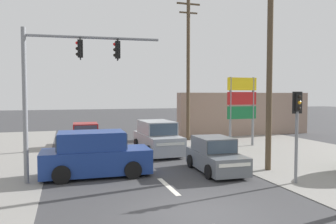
{
  "coord_description": "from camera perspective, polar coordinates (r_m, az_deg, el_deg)",
  "views": [
    {
      "loc": [
        -3.65,
        -8.56,
        3.44
      ],
      "look_at": [
        0.31,
        4.0,
        2.74
      ],
      "focal_mm": 35.0,
      "sensor_mm": 36.0,
      "label": 1
    }
  ],
  "objects": [
    {
      "name": "lane_dash_mid",
      "position": [
        12.6,
        0.03,
        -12.81
      ],
      "size": [
        0.2,
        2.4,
        0.01
      ],
      "primitive_type": "cube",
      "color": "silver",
      "rests_on": "ground"
    },
    {
      "name": "suv_oncoming_near",
      "position": [
        14.29,
        -12.59,
        -7.35
      ],
      "size": [
        4.58,
        2.14,
        1.9
      ],
      "color": "navy",
      "rests_on": "ground"
    },
    {
      "name": "shopping_plaza_sign",
      "position": [
        22.28,
        12.74,
        1.78
      ],
      "size": [
        2.1,
        0.16,
        4.6
      ],
      "color": "slate",
      "rests_on": "ground"
    },
    {
      "name": "ground_plane",
      "position": [
        9.92,
        5.51,
        -17.29
      ],
      "size": [
        140.0,
        140.0,
        0.0
      ],
      "primitive_type": "plane",
      "color": "#3A3A3D"
    },
    {
      "name": "pedestal_signal_right_kerb",
      "position": [
        13.52,
        21.55,
        -1.53
      ],
      "size": [
        0.44,
        0.29,
        3.56
      ],
      "color": "slate",
      "rests_on": "ground"
    },
    {
      "name": "suv_kerbside_parked",
      "position": [
        19.31,
        -1.86,
        -4.58
      ],
      "size": [
        2.16,
        4.59,
        1.9
      ],
      "color": "#A3A8AD",
      "rests_on": "ground"
    },
    {
      "name": "utility_pole_midground_right",
      "position": [
        15.57,
        17.31,
        9.87
      ],
      "size": [
        1.8,
        0.26,
        10.18
      ],
      "color": "#4C3D2B",
      "rests_on": "ground"
    },
    {
      "name": "shopfront_wall_far",
      "position": [
        28.64,
        13.3,
        -0.33
      ],
      "size": [
        12.0,
        1.0,
        3.6
      ],
      "primitive_type": "cube",
      "color": "gray",
      "rests_on": "ground"
    },
    {
      "name": "lane_dash_far",
      "position": [
        17.3,
        -5.02,
        -8.44
      ],
      "size": [
        0.2,
        2.4,
        0.01
      ],
      "primitive_type": "cube",
      "color": "silver",
      "rests_on": "ground"
    },
    {
      "name": "utility_pole_background_right",
      "position": [
        24.7,
        3.54,
        7.92
      ],
      "size": [
        1.8,
        0.26,
        10.6
      ],
      "color": "#4C3D2B",
      "rests_on": "ground"
    },
    {
      "name": "sedan_receding_far",
      "position": [
        22.4,
        -14.17,
        -4.08
      ],
      "size": [
        2.0,
        4.29,
        1.56
      ],
      "color": "maroon",
      "rests_on": "ground"
    },
    {
      "name": "traffic_signal_mast",
      "position": [
        13.48,
        -18.31,
        5.88
      ],
      "size": [
        5.28,
        0.6,
        6.0
      ],
      "color": "slate",
      "rests_on": "ground"
    },
    {
      "name": "hatchback_crossing_left",
      "position": [
        14.94,
        8.22,
        -7.56
      ],
      "size": [
        1.87,
        3.69,
        1.53
      ],
      "color": "slate",
      "rests_on": "ground"
    }
  ]
}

